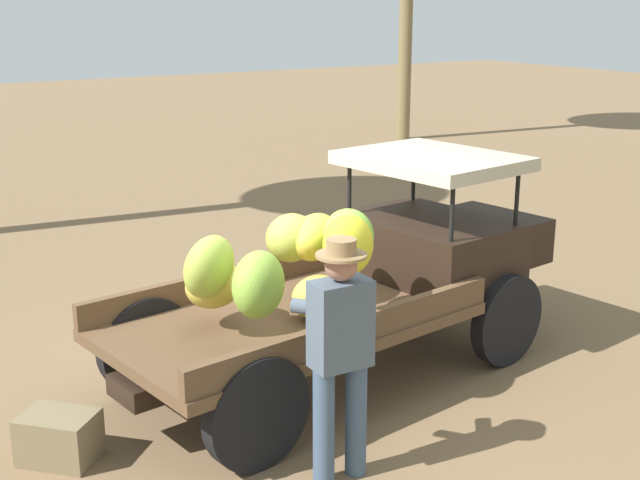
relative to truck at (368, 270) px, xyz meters
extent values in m
plane|color=olive|center=(-0.71, 0.13, -0.92)|extent=(60.00, 60.00, 0.00)
cube|color=black|center=(-0.43, -0.03, -0.45)|extent=(4.02, 1.00, 0.16)
cylinder|color=black|center=(0.89, 0.96, -0.50)|extent=(0.86, 0.26, 0.85)
cylinder|color=black|center=(1.11, -0.62, -0.50)|extent=(0.86, 0.26, 0.85)
cylinder|color=black|center=(-1.88, 0.57, -0.50)|extent=(0.86, 0.26, 0.85)
cylinder|color=black|center=(-1.66, -1.01, -0.50)|extent=(0.86, 0.26, 0.85)
cube|color=brown|center=(-0.88, -0.10, -0.27)|extent=(3.21, 2.13, 0.10)
cube|color=brown|center=(-0.99, 0.70, -0.11)|extent=(2.98, 0.50, 0.22)
cube|color=brown|center=(-0.77, -0.89, -0.11)|extent=(2.98, 0.50, 0.22)
cube|color=black|center=(0.80, 0.14, 0.06)|extent=(1.30, 1.66, 0.55)
cube|color=black|center=(1.69, 0.27, 0.00)|extent=(0.84, 1.15, 0.44)
cylinder|color=black|center=(1.15, 0.85, 0.61)|extent=(0.04, 0.04, 0.55)
cylinder|color=black|center=(1.33, -0.43, 0.61)|extent=(0.04, 0.04, 0.55)
cylinder|color=black|center=(0.28, 0.72, 0.61)|extent=(0.04, 0.04, 0.55)
cylinder|color=black|center=(0.46, -0.56, 0.61)|extent=(0.04, 0.04, 0.55)
cube|color=#BDB69C|center=(0.80, 0.14, 0.88)|extent=(1.42, 1.68, 0.12)
ellipsoid|color=#ADC348|center=(-1.62, -0.19, 0.36)|extent=(0.62, 0.61, 0.57)
ellipsoid|color=gold|center=(-1.48, 0.02, 0.13)|extent=(0.66, 0.64, 0.44)
ellipsoid|color=yellow|center=(-0.66, -0.66, 0.50)|extent=(0.79, 0.77, 0.53)
ellipsoid|color=gold|center=(-0.72, -0.32, -0.03)|extent=(0.57, 0.61, 0.50)
ellipsoid|color=yellow|center=(-0.51, 0.07, 0.37)|extent=(0.82, 0.80, 0.48)
ellipsoid|color=#80C13B|center=(-0.46, -0.36, 0.48)|extent=(0.73, 0.73, 0.57)
ellipsoid|color=#B4BB46|center=(-0.71, 0.14, 0.37)|extent=(0.66, 0.65, 0.42)
ellipsoid|color=#8DBB3E|center=(-1.43, -0.63, 0.31)|extent=(0.65, 0.64, 0.50)
cylinder|color=#435975|center=(-1.37, -1.43, -0.50)|extent=(0.15, 0.15, 0.85)
cylinder|color=#435975|center=(-1.11, -1.44, -0.50)|extent=(0.15, 0.15, 0.85)
cube|color=#505E6D|center=(-1.24, -1.44, 0.23)|extent=(0.41, 0.25, 0.60)
cylinder|color=#505E6D|center=(-1.33, -1.33, 0.32)|extent=(0.32, 0.38, 0.10)
cylinder|color=#505E6D|center=(-1.13, -1.34, 0.32)|extent=(0.34, 0.37, 0.10)
sphere|color=#A56C57|center=(-1.24, -1.44, 0.64)|extent=(0.22, 0.22, 0.22)
cylinder|color=#99784E|center=(-1.24, -1.44, 0.71)|extent=(0.34, 0.34, 0.02)
cylinder|color=#99784E|center=(-1.24, -1.44, 0.77)|extent=(0.20, 0.20, 0.10)
cube|color=#7B694B|center=(-2.83, -0.16, -0.74)|extent=(0.64, 0.65, 0.36)
camera|label=1|loc=(-4.15, -5.84, 2.31)|focal=47.61mm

